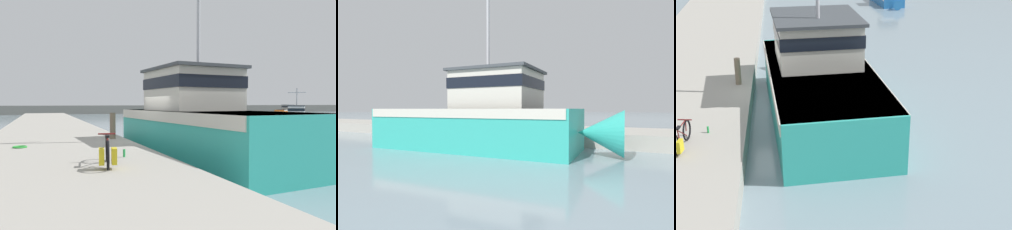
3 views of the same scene
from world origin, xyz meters
The scene contains 7 objects.
ground_plane centered at (0.00, 0.00, 0.00)m, with size 320.00×320.00×0.00m, color gray.
dock_pier centered at (-3.94, 0.00, 0.37)m, with size 5.50×80.00×0.73m, color #A39E93.
fishing_boat_main centered at (1.47, -0.89, 1.47)m, with size 4.45×11.56×10.38m.
bicycle_touring centered at (-3.08, -5.08, 1.07)m, with size 0.61×1.76×0.74m.
mooring_post centered at (-1.73, 0.86, 1.28)m, with size 0.24×0.24×1.10m, color #756651.
hose_coil centered at (-5.21, -0.75, 0.76)m, with size 0.46×0.46×0.05m, color green.
water_bottle_on_curb centered at (-2.39, -3.89, 0.84)m, with size 0.07×0.07×0.22m, color green.
Camera 2 is at (11.94, 5.86, 1.91)m, focal length 28.00 mm.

